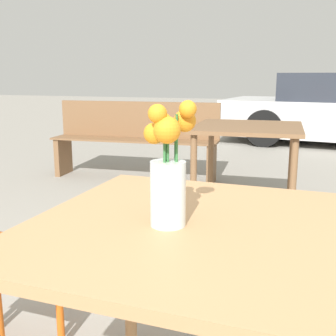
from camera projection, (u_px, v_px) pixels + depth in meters
The scene contains 4 objects.
table_front at pixel (184, 255), 1.20m from camera, with size 0.86×0.93×0.73m.
flower_vase at pixel (168, 176), 1.12m from camera, with size 0.14×0.14×0.34m.
bench_near at pixel (136, 136), 4.72m from camera, with size 1.89×0.50×0.85m.
table_back at pixel (248, 138), 3.39m from camera, with size 0.89×0.94×0.74m.
Camera 1 is at (0.32, -1.08, 1.13)m, focal length 45.00 mm.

